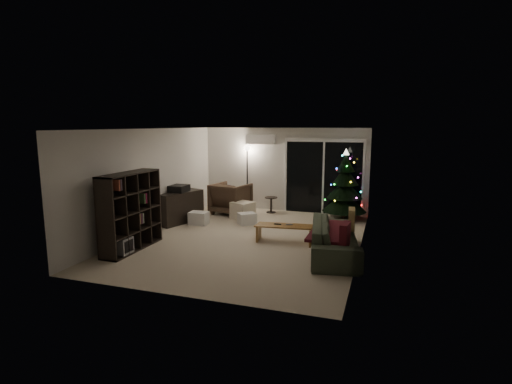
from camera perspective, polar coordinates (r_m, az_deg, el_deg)
room at (r=10.28m, az=3.98°, el=0.77°), size 6.50×7.51×2.60m
bookshelf at (r=8.81m, az=-18.51°, el=-2.56°), size 1.01×1.66×1.63m
media_cabinet at (r=10.84m, az=-10.86°, el=-2.14°), size 0.89×1.42×0.83m
stereo at (r=10.75m, az=-10.95°, el=0.50°), size 0.42×0.50×0.18m
armchair at (r=11.74m, az=-3.63°, el=-0.90°), size 1.13×1.16×0.91m
ottoman at (r=11.11m, az=-1.91°, el=-2.64°), size 0.69×0.69×0.47m
cardboard_box_a at (r=10.59m, az=-8.19°, el=-3.72°), size 0.49×0.39×0.34m
cardboard_box_b at (r=10.50m, az=-1.30°, el=-3.83°), size 0.54×0.53×0.30m
side_table at (r=11.89m, az=2.17°, el=-1.84°), size 0.42×0.42×0.47m
floor_lamp at (r=12.26m, az=-1.26°, el=1.98°), size 0.31×0.31×1.93m
sofa at (r=8.20m, az=11.25°, el=-6.56°), size 1.26×2.43×0.68m
sofa_throw at (r=8.17m, az=10.59°, el=-5.49°), size 0.72×1.67×0.06m
cushion_a at (r=8.73m, az=13.49°, el=-3.79°), size 0.17×0.45×0.44m
cushion_b at (r=7.48m, az=12.59°, el=-6.01°), size 0.16×0.45×0.44m
coffee_table at (r=8.94m, az=4.05°, el=-5.96°), size 1.29×0.57×0.40m
remote_a at (r=8.92m, az=3.12°, el=-4.60°), size 0.16×0.05×0.02m
remote_b at (r=8.91m, az=4.77°, el=-4.64°), size 0.15×0.09×0.02m
christmas_tree at (r=11.21m, az=12.59°, el=1.08°), size 1.28×1.28×1.95m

